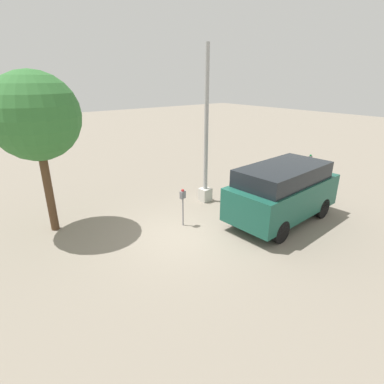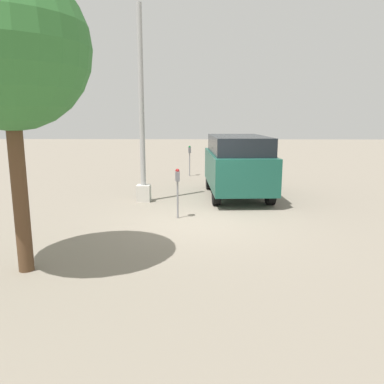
{
  "view_description": "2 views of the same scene",
  "coord_description": "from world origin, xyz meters",
  "px_view_note": "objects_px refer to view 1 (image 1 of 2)",
  "views": [
    {
      "loc": [
        -5.26,
        -7.15,
        4.93
      ],
      "look_at": [
        0.82,
        0.59,
        1.16
      ],
      "focal_mm": 28.0,
      "sensor_mm": 36.0,
      "label": 1
    },
    {
      "loc": [
        -9.56,
        -0.07,
        2.71
      ],
      "look_at": [
        0.35,
        0.17,
        0.75
      ],
      "focal_mm": 35.0,
      "sensor_mm": 36.0,
      "label": 2
    }
  ],
  "objects_px": {
    "parking_meter_near": "(183,199)",
    "parking_meter_far": "(310,162)",
    "lamp_post": "(206,153)",
    "parked_van": "(283,191)",
    "street_tree": "(35,117)"
  },
  "relations": [
    {
      "from": "parked_van",
      "to": "street_tree",
      "type": "distance_m",
      "value": 8.44
    },
    {
      "from": "parking_meter_near",
      "to": "parked_van",
      "type": "xyz_separation_m",
      "value": [
        3.02,
        -1.9,
        0.15
      ]
    },
    {
      "from": "parking_meter_near",
      "to": "parking_meter_far",
      "type": "relative_size",
      "value": 0.96
    },
    {
      "from": "parking_meter_far",
      "to": "parked_van",
      "type": "relative_size",
      "value": 0.32
    },
    {
      "from": "parking_meter_far",
      "to": "street_tree",
      "type": "distance_m",
      "value": 11.99
    },
    {
      "from": "lamp_post",
      "to": "street_tree",
      "type": "height_order",
      "value": "lamp_post"
    },
    {
      "from": "parked_van",
      "to": "lamp_post",
      "type": "bearing_deg",
      "value": 102.77
    },
    {
      "from": "parking_meter_far",
      "to": "parking_meter_near",
      "type": "bearing_deg",
      "value": 171.68
    },
    {
      "from": "parking_meter_near",
      "to": "street_tree",
      "type": "height_order",
      "value": "street_tree"
    },
    {
      "from": "parking_meter_far",
      "to": "lamp_post",
      "type": "relative_size",
      "value": 0.23
    },
    {
      "from": "parking_meter_far",
      "to": "parked_van",
      "type": "height_order",
      "value": "parked_van"
    },
    {
      "from": "lamp_post",
      "to": "street_tree",
      "type": "distance_m",
      "value": 6.16
    },
    {
      "from": "parking_meter_near",
      "to": "parked_van",
      "type": "relative_size",
      "value": 0.3
    },
    {
      "from": "parking_meter_near",
      "to": "lamp_post",
      "type": "distance_m",
      "value": 2.67
    },
    {
      "from": "lamp_post",
      "to": "parked_van",
      "type": "bearing_deg",
      "value": -73.85
    }
  ]
}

